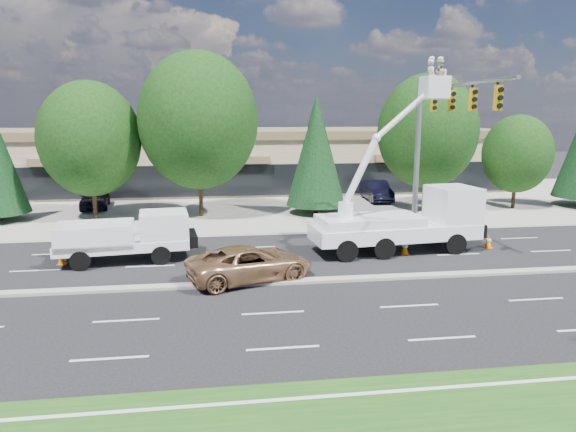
{
  "coord_description": "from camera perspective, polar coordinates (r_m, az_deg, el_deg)",
  "views": [
    {
      "loc": [
        -1.78,
        -20.14,
        6.84
      ],
      "look_at": [
        1.27,
        2.17,
        2.4
      ],
      "focal_mm": 32.0,
      "sensor_mm": 36.0,
      "label": 1
    }
  ],
  "objects": [
    {
      "name": "ground",
      "position": [
        21.34,
        -2.6,
        -7.55
      ],
      "size": [
        140.0,
        140.0,
        0.0
      ],
      "primitive_type": "plane",
      "color": "black",
      "rests_on": "ground"
    },
    {
      "name": "concrete_apron",
      "position": [
        40.76,
        -5.16,
        1.46
      ],
      "size": [
        140.0,
        22.0,
        0.01
      ],
      "primitive_type": "cube",
      "color": "gray",
      "rests_on": "ground"
    },
    {
      "name": "road_median",
      "position": [
        21.33,
        -2.61,
        -7.39
      ],
      "size": [
        120.0,
        0.55,
        0.12
      ],
      "primitive_type": "cube",
      "color": "gray",
      "rests_on": "ground"
    },
    {
      "name": "strip_mall",
      "position": [
        50.31,
        -5.76,
        6.54
      ],
      "size": [
        50.4,
        15.4,
        5.5
      ],
      "color": "#9D866B",
      "rests_on": "ground"
    },
    {
      "name": "tree_front_c",
      "position": [
        36.12,
        -21.14,
        7.98
      ],
      "size": [
        6.53,
        6.53,
        9.06
      ],
      "color": "#332114",
      "rests_on": "ground"
    },
    {
      "name": "tree_front_d",
      "position": [
        35.16,
        -9.93,
        10.37
      ],
      "size": [
        7.95,
        7.95,
        11.03
      ],
      "color": "#332114",
      "rests_on": "ground"
    },
    {
      "name": "tree_front_e",
      "position": [
        35.87,
        3.16,
        7.23
      ],
      "size": [
        4.15,
        4.15,
        8.19
      ],
      "color": "#332114",
      "rests_on": "ground"
    },
    {
      "name": "tree_front_f",
      "position": [
        38.14,
        15.23,
        9.07
      ],
      "size": [
        7.03,
        7.03,
        9.75
      ],
      "color": "#332114",
      "rests_on": "ground"
    },
    {
      "name": "tree_front_g",
      "position": [
        41.44,
        24.11,
        6.31
      ],
      "size": [
        4.97,
        4.97,
        6.9
      ],
      "color": "#332114",
      "rests_on": "ground"
    },
    {
      "name": "tree_back_a",
      "position": [
        64.24,
        -22.7,
        9.12
      ],
      "size": [
        5.2,
        5.2,
        10.25
      ],
      "color": "#332114",
      "rests_on": "ground"
    },
    {
      "name": "tree_back_b",
      "position": [
        62.2,
        -9.96,
        9.57
      ],
      "size": [
        5.0,
        5.0,
        9.87
      ],
      "color": "#332114",
      "rests_on": "ground"
    },
    {
      "name": "tree_back_c",
      "position": [
        63.28,
        3.0,
        9.22
      ],
      "size": [
        4.45,
        4.45,
        8.77
      ],
      "color": "#332114",
      "rests_on": "ground"
    },
    {
      "name": "tree_back_d",
      "position": [
        66.56,
        13.33,
        9.16
      ],
      "size": [
        4.59,
        4.59,
        9.05
      ],
      "color": "#332114",
      "rests_on": "ground"
    },
    {
      "name": "signal_mast",
      "position": [
        29.65,
        15.91,
        9.22
      ],
      "size": [
        2.76,
        10.16,
        9.0
      ],
      "color": "gray",
      "rests_on": "ground"
    },
    {
      "name": "utility_pickup",
      "position": [
        25.43,
        -16.83,
        -2.72
      ],
      "size": [
        6.25,
        2.93,
        2.31
      ],
      "rotation": [
        0.0,
        0.0,
        0.12
      ],
      "color": "white",
      "rests_on": "ground"
    },
    {
      "name": "bucket_truck",
      "position": [
        26.62,
        13.16,
        0.34
      ],
      "size": [
        8.69,
        3.43,
        9.61
      ],
      "rotation": [
        0.0,
        0.0,
        0.1
      ],
      "color": "white",
      "rests_on": "ground"
    },
    {
      "name": "traffic_cone_a",
      "position": [
        26.17,
        -23.85,
        -4.2
      ],
      "size": [
        0.4,
        0.4,
        0.7
      ],
      "color": "orange",
      "rests_on": "ground"
    },
    {
      "name": "traffic_cone_b",
      "position": [
        24.2,
        -9.01,
        -4.57
      ],
      "size": [
        0.4,
        0.4,
        0.7
      ],
      "color": "orange",
      "rests_on": "ground"
    },
    {
      "name": "traffic_cone_c",
      "position": [
        24.41,
        -4.52,
        -4.32
      ],
      "size": [
        0.4,
        0.4,
        0.7
      ],
      "color": "orange",
      "rests_on": "ground"
    },
    {
      "name": "traffic_cone_d",
      "position": [
        26.28,
        12.86,
        -3.45
      ],
      "size": [
        0.4,
        0.4,
        0.7
      ],
      "color": "orange",
      "rests_on": "ground"
    },
    {
      "name": "traffic_cone_e",
      "position": [
        28.85,
        21.37,
        -2.65
      ],
      "size": [
        0.4,
        0.4,
        0.7
      ],
      "color": "orange",
      "rests_on": "ground"
    },
    {
      "name": "minivan",
      "position": [
        21.66,
        -4.22,
        -5.26
      ],
      "size": [
        5.77,
        3.95,
        1.47
      ],
      "primitive_type": "imported",
      "rotation": [
        0.0,
        0.0,
        1.89
      ],
      "color": "#A87951",
      "rests_on": "ground"
    },
    {
      "name": "parked_car_west",
      "position": [
        40.97,
        -20.67,
        1.98
      ],
      "size": [
        2.5,
        4.98,
        1.63
      ],
      "primitive_type": "imported",
      "rotation": [
        0.0,
        0.0,
        0.12
      ],
      "color": "black",
      "rests_on": "ground"
    },
    {
      "name": "parked_car_east",
      "position": [
        42.18,
        9.79,
        2.78
      ],
      "size": [
        1.91,
        4.97,
        1.62
      ],
      "primitive_type": "imported",
      "rotation": [
        0.0,
        0.0,
        -0.04
      ],
      "color": "black",
      "rests_on": "ground"
    }
  ]
}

